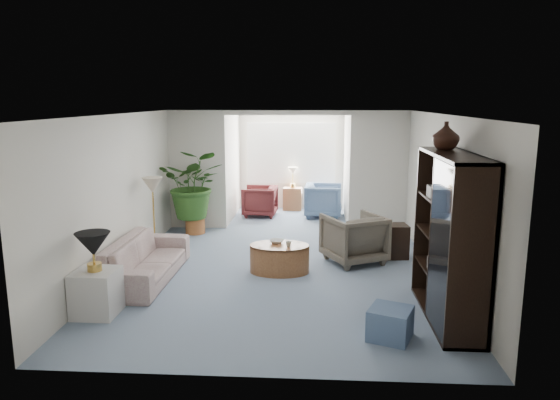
# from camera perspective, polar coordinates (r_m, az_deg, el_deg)

# --- Properties ---
(floor) EXTENTS (6.00, 6.00, 0.00)m
(floor) POSITION_cam_1_polar(r_m,az_deg,el_deg) (8.18, -0.26, -8.40)
(floor) COLOR #818FAA
(floor) RESTS_ON ground
(sunroom_floor) EXTENTS (2.60, 2.60, 0.00)m
(sunroom_floor) POSITION_cam_1_polar(r_m,az_deg,el_deg) (12.12, 1.02, -1.93)
(sunroom_floor) COLOR #818FAA
(sunroom_floor) RESTS_ON ground
(back_pier_left) EXTENTS (1.20, 0.12, 2.50)m
(back_pier_left) POSITION_cam_1_polar(r_m,az_deg,el_deg) (11.06, -9.10, 3.26)
(back_pier_left) COLOR silver
(back_pier_left) RESTS_ON ground
(back_pier_right) EXTENTS (1.20, 0.12, 2.50)m
(back_pier_right) POSITION_cam_1_polar(r_m,az_deg,el_deg) (10.89, 10.84, 3.08)
(back_pier_right) COLOR silver
(back_pier_right) RESTS_ON ground
(back_header) EXTENTS (2.60, 0.12, 0.10)m
(back_header) POSITION_cam_1_polar(r_m,az_deg,el_deg) (10.71, 0.81, 9.59)
(back_header) COLOR silver
(back_header) RESTS_ON back_pier_left
(window_pane) EXTENTS (2.20, 0.02, 1.50)m
(window_pane) POSITION_cam_1_polar(r_m,az_deg,el_deg) (12.95, 1.26, 5.19)
(window_pane) COLOR white
(window_blinds) EXTENTS (2.20, 0.02, 1.50)m
(window_blinds) POSITION_cam_1_polar(r_m,az_deg,el_deg) (12.92, 1.25, 5.18)
(window_blinds) COLOR white
(framed_picture) EXTENTS (0.04, 0.50, 0.40)m
(framed_picture) POSITION_cam_1_polar(r_m,az_deg,el_deg) (7.91, 17.78, 3.08)
(framed_picture) COLOR beige
(sofa) EXTENTS (0.88, 2.17, 0.63)m
(sofa) POSITION_cam_1_polar(r_m,az_deg,el_deg) (8.23, -14.63, -6.33)
(sofa) COLOR beige
(sofa) RESTS_ON ground
(end_table) EXTENTS (0.54, 0.54, 0.59)m
(end_table) POSITION_cam_1_polar(r_m,az_deg,el_deg) (7.11, -19.56, -9.60)
(end_table) COLOR beige
(end_table) RESTS_ON ground
(table_lamp) EXTENTS (0.44, 0.44, 0.30)m
(table_lamp) POSITION_cam_1_polar(r_m,az_deg,el_deg) (6.92, -19.91, -4.60)
(table_lamp) COLOR black
(table_lamp) RESTS_ON end_table
(floor_lamp) EXTENTS (0.36, 0.36, 0.28)m
(floor_lamp) POSITION_cam_1_polar(r_m,az_deg,el_deg) (9.26, -13.88, 1.58)
(floor_lamp) COLOR beige
(floor_lamp) RESTS_ON ground
(coffee_table) EXTENTS (1.15, 1.15, 0.45)m
(coffee_table) POSITION_cam_1_polar(r_m,az_deg,el_deg) (8.31, -0.06, -6.46)
(coffee_table) COLOR #996237
(coffee_table) RESTS_ON ground
(coffee_bowl) EXTENTS (0.27, 0.27, 0.05)m
(coffee_bowl) POSITION_cam_1_polar(r_m,az_deg,el_deg) (8.33, -0.36, -4.59)
(coffee_bowl) COLOR silver
(coffee_bowl) RESTS_ON coffee_table
(coffee_cup) EXTENTS (0.12, 0.12, 0.09)m
(coffee_cup) POSITION_cam_1_polar(r_m,az_deg,el_deg) (8.13, 0.95, -4.88)
(coffee_cup) COLOR beige
(coffee_cup) RESTS_ON coffee_table
(wingback_chair) EXTENTS (1.20, 1.21, 0.83)m
(wingback_chair) POSITION_cam_1_polar(r_m,az_deg,el_deg) (8.85, 8.14, -4.19)
(wingback_chair) COLOR #655C4F
(wingback_chair) RESTS_ON ground
(side_table_dark) EXTENTS (0.53, 0.45, 0.59)m
(side_table_dark) POSITION_cam_1_polar(r_m,az_deg,el_deg) (9.25, 12.31, -4.44)
(side_table_dark) COLOR black
(side_table_dark) RESTS_ON ground
(entertainment_cabinet) EXTENTS (0.50, 1.87, 2.08)m
(entertainment_cabinet) POSITION_cam_1_polar(r_m,az_deg,el_deg) (6.74, 18.21, -3.96)
(entertainment_cabinet) COLOR black
(entertainment_cabinet) RESTS_ON ground
(cabinet_urn) EXTENTS (0.34, 0.34, 0.36)m
(cabinet_urn) POSITION_cam_1_polar(r_m,az_deg,el_deg) (7.03, 17.79, 6.77)
(cabinet_urn) COLOR black
(cabinet_urn) RESTS_ON entertainment_cabinet
(ottoman) EXTENTS (0.60, 0.60, 0.37)m
(ottoman) POSITION_cam_1_polar(r_m,az_deg,el_deg) (6.26, 12.04, -13.15)
(ottoman) COLOR slate
(ottoman) RESTS_ON ground
(plant_pot) EXTENTS (0.40, 0.40, 0.32)m
(plant_pot) POSITION_cam_1_polar(r_m,az_deg,el_deg) (10.82, -9.32, -2.80)
(plant_pot) COLOR #AA6031
(plant_pot) RESTS_ON ground
(house_plant) EXTENTS (1.27, 1.10, 1.42)m
(house_plant) POSITION_cam_1_polar(r_m,az_deg,el_deg) (10.65, -9.47, 1.74)
(house_plant) COLOR #2B551D
(house_plant) RESTS_ON plant_pot
(sunroom_chair_blue) EXTENTS (0.90, 0.88, 0.78)m
(sunroom_chair_blue) POSITION_cam_1_polar(r_m,az_deg,el_deg) (12.16, 4.80, -0.06)
(sunroom_chair_blue) COLOR slate
(sunroom_chair_blue) RESTS_ON ground
(sunroom_chair_maroon) EXTENTS (0.83, 0.81, 0.71)m
(sunroom_chair_maroon) POSITION_cam_1_polar(r_m,az_deg,el_deg) (12.23, -2.24, -0.12)
(sunroom_chair_maroon) COLOR #5A1E23
(sunroom_chair_maroon) RESTS_ON ground
(sunroom_table) EXTENTS (0.48, 0.38, 0.56)m
(sunroom_table) POSITION_cam_1_polar(r_m,az_deg,el_deg) (12.92, 1.40, 0.16)
(sunroom_table) COLOR #996237
(sunroom_table) RESTS_ON ground
(shelf_clutter) EXTENTS (0.30, 1.10, 1.06)m
(shelf_clutter) POSITION_cam_1_polar(r_m,az_deg,el_deg) (6.72, 17.83, -4.57)
(shelf_clutter) COLOR #4E4C48
(shelf_clutter) RESTS_ON entertainment_cabinet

